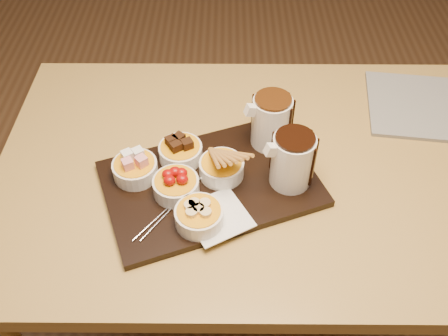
{
  "coord_description": "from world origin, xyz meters",
  "views": [
    {
      "loc": [
        -0.06,
        -0.81,
        1.59
      ],
      "look_at": [
        -0.07,
        -0.07,
        0.81
      ],
      "focal_mm": 40.0,
      "sensor_mm": 36.0,
      "label": 1
    }
  ],
  "objects_px": {
    "pitcher_dark_chocolate": "(292,161)",
    "newspaper": "(432,107)",
    "bowl_strawberries": "(176,186)",
    "dining_table": "(251,191)",
    "pitcher_milk_chocolate": "(271,122)",
    "serving_board": "(211,184)"
  },
  "relations": [
    {
      "from": "serving_board",
      "to": "bowl_strawberries",
      "type": "distance_m",
      "value": 0.08
    },
    {
      "from": "pitcher_dark_chocolate",
      "to": "newspaper",
      "type": "bearing_deg",
      "value": 13.44
    },
    {
      "from": "bowl_strawberries",
      "to": "pitcher_dark_chocolate",
      "type": "distance_m",
      "value": 0.25
    },
    {
      "from": "serving_board",
      "to": "newspaper",
      "type": "height_order",
      "value": "serving_board"
    },
    {
      "from": "dining_table",
      "to": "bowl_strawberries",
      "type": "relative_size",
      "value": 12.0
    },
    {
      "from": "serving_board",
      "to": "bowl_strawberries",
      "type": "xyz_separation_m",
      "value": [
        -0.07,
        -0.03,
        0.03
      ]
    },
    {
      "from": "dining_table",
      "to": "newspaper",
      "type": "bearing_deg",
      "value": 23.18
    },
    {
      "from": "serving_board",
      "to": "bowl_strawberries",
      "type": "bearing_deg",
      "value": -176.42
    },
    {
      "from": "dining_table",
      "to": "serving_board",
      "type": "height_order",
      "value": "serving_board"
    },
    {
      "from": "dining_table",
      "to": "pitcher_dark_chocolate",
      "type": "bearing_deg",
      "value": -40.98
    },
    {
      "from": "serving_board",
      "to": "dining_table",
      "type": "bearing_deg",
      "value": 15.68
    },
    {
      "from": "bowl_strawberries",
      "to": "pitcher_dark_chocolate",
      "type": "bearing_deg",
      "value": 8.41
    },
    {
      "from": "bowl_strawberries",
      "to": "dining_table",
      "type": "bearing_deg",
      "value": 31.91
    },
    {
      "from": "bowl_strawberries",
      "to": "pitcher_milk_chocolate",
      "type": "relative_size",
      "value": 0.8
    },
    {
      "from": "pitcher_dark_chocolate",
      "to": "newspaper",
      "type": "height_order",
      "value": "pitcher_dark_chocolate"
    },
    {
      "from": "pitcher_milk_chocolate",
      "to": "pitcher_dark_chocolate",
      "type": "bearing_deg",
      "value": -94.4
    },
    {
      "from": "bowl_strawberries",
      "to": "newspaper",
      "type": "height_order",
      "value": "bowl_strawberries"
    },
    {
      "from": "dining_table",
      "to": "pitcher_milk_chocolate",
      "type": "height_order",
      "value": "pitcher_milk_chocolate"
    },
    {
      "from": "dining_table",
      "to": "newspaper",
      "type": "relative_size",
      "value": 3.68
    },
    {
      "from": "dining_table",
      "to": "serving_board",
      "type": "bearing_deg",
      "value": -143.26
    },
    {
      "from": "pitcher_milk_chocolate",
      "to": "bowl_strawberries",
      "type": "bearing_deg",
      "value": -163.61
    },
    {
      "from": "dining_table",
      "to": "bowl_strawberries",
      "type": "distance_m",
      "value": 0.24
    }
  ]
}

